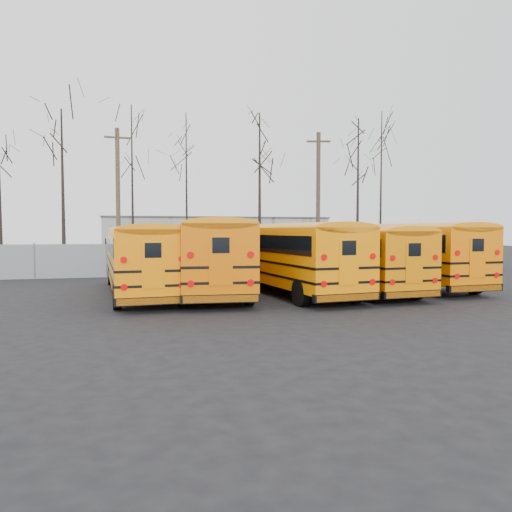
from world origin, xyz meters
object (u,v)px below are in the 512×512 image
object	(u,v)px
bus_e	(404,249)
bus_a	(141,254)
utility_pole_left	(118,197)
bus_b	(209,250)
bus_d	(350,253)
bus_c	(289,252)
utility_pole_right	(318,198)

from	to	relation	value
bus_e	bus_a	bearing A→B (deg)	178.84
bus_e	utility_pole_left	distance (m)	20.89
bus_b	utility_pole_left	distance (m)	16.38
bus_a	bus_d	xyz separation A→B (m)	(9.39, -0.70, -0.04)
bus_d	utility_pole_left	distance (m)	19.70
bus_a	utility_pole_left	world-z (taller)	utility_pole_left
bus_c	bus_d	world-z (taller)	bus_c
bus_b	bus_e	bearing A→B (deg)	6.86
bus_b	utility_pole_right	size ratio (longest dim) A/B	1.19
utility_pole_right	bus_c	bearing A→B (deg)	-101.84
bus_a	bus_d	world-z (taller)	bus_a
bus_e	utility_pole_right	bearing A→B (deg)	83.85
bus_a	bus_e	bearing A→B (deg)	-1.10
bus_e	utility_pole_right	world-z (taller)	utility_pole_right
utility_pole_left	bus_b	bearing A→B (deg)	-80.31
bus_c	utility_pole_right	size ratio (longest dim) A/B	1.13
bus_a	utility_pole_right	distance (m)	19.61
bus_c	utility_pole_left	xyz separation A→B (m)	(-7.53, 16.41, 3.34)
bus_b	bus_e	size ratio (longest dim) A/B	1.04
bus_e	bus_c	bearing A→B (deg)	-172.16
bus_a	bus_e	xyz separation A→B (m)	(12.84, 0.43, 0.06)
bus_d	utility_pole_right	bearing A→B (deg)	70.09
bus_d	bus_e	xyz separation A→B (m)	(3.46, 1.13, 0.10)
bus_b	utility_pole_right	distance (m)	17.64
bus_a	bus_b	distance (m)	2.94
bus_b	bus_c	size ratio (longest dim) A/B	1.05
bus_a	bus_c	distance (m)	6.46
bus_b	bus_e	world-z (taller)	bus_b
bus_c	utility_pole_left	bearing A→B (deg)	108.89
utility_pole_right	bus_d	bearing A→B (deg)	-91.79
bus_b	bus_d	bearing A→B (deg)	-2.03
bus_d	bus_e	bearing A→B (deg)	14.32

